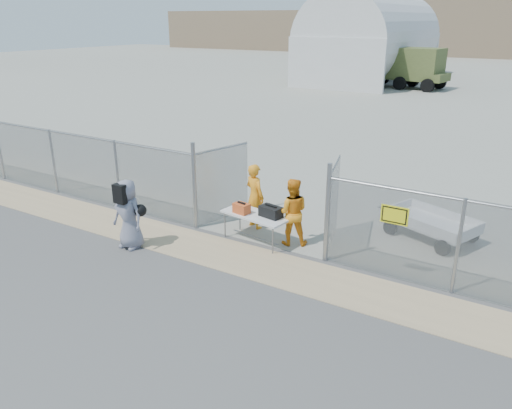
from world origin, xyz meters
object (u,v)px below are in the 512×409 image
Objects in this scene: folding_table at (255,228)px; security_worker_right at (292,212)px; utility_trailer at (431,226)px; security_worker_left at (255,196)px; visitor at (128,214)px.

folding_table is 1.09m from security_worker_right.
utility_trailer is at bearing 41.98° from folding_table.
utility_trailer is (4.49, 1.81, -0.57)m from security_worker_left.
visitor is 0.61× the size of utility_trailer.
folding_table is 3.33m from visitor.
security_worker_right is 0.60× the size of utility_trailer.
folding_table is at bearing 142.63° from security_worker_left.
security_worker_right is at bearing -121.57° from utility_trailer.
security_worker_right is (1.41, -0.47, -0.03)m from security_worker_left.
visitor reaches higher than security_worker_right.
visitor is (-2.09, -2.82, -0.01)m from security_worker_left.
security_worker_left is at bearing -45.61° from security_worker_right.
security_worker_left is (-0.53, 0.84, 0.54)m from folding_table.
security_worker_right is 4.22m from visitor.
security_worker_left is at bearing 130.44° from folding_table.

